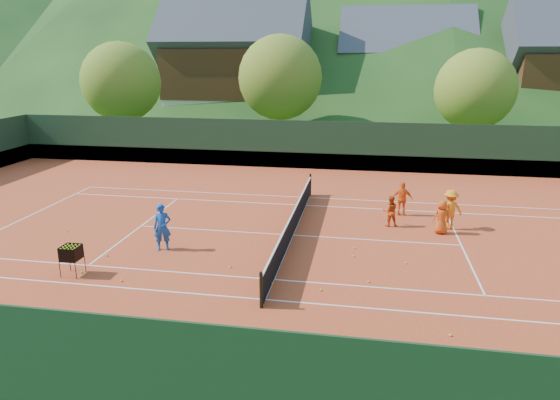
% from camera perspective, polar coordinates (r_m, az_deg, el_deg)
% --- Properties ---
extents(ground, '(400.00, 400.00, 0.00)m').
position_cam_1_polar(ground, '(19.81, 1.46, -4.09)').
color(ground, '#274B17').
rests_on(ground, ground).
extents(clay_court, '(40.00, 24.00, 0.02)m').
position_cam_1_polar(clay_court, '(19.81, 1.46, -4.07)').
color(clay_court, '#B33C1D').
rests_on(clay_court, ground).
extents(coach, '(0.74, 0.62, 1.74)m').
position_cam_1_polar(coach, '(18.58, -13.31, -3.04)').
color(coach, '#194AA8').
rests_on(coach, clay_court).
extents(student_a, '(0.72, 0.60, 1.30)m').
position_cam_1_polar(student_a, '(21.14, 12.48, -1.23)').
color(student_a, '#D04612').
rests_on(student_a, clay_court).
extents(student_b, '(0.89, 0.39, 1.51)m').
position_cam_1_polar(student_b, '(22.65, 13.80, 0.12)').
color(student_b, orange).
rests_on(student_b, clay_court).
extents(student_c, '(0.76, 0.58, 1.38)m').
position_cam_1_polar(student_c, '(20.78, 17.99, -1.86)').
color(student_c, '#D34912').
rests_on(student_c, clay_court).
extents(student_d, '(1.20, 0.92, 1.64)m').
position_cam_1_polar(student_d, '(21.43, 18.87, -1.02)').
color(student_d, orange).
rests_on(student_d, clay_court).
extents(tennis_ball_0, '(0.07, 0.07, 0.07)m').
position_cam_1_polar(tennis_ball_0, '(16.08, 10.09, -9.18)').
color(tennis_ball_0, '#CFE926').
rests_on(tennis_ball_0, clay_court).
extents(tennis_ball_1, '(0.07, 0.07, 0.07)m').
position_cam_1_polar(tennis_ball_1, '(13.82, 18.88, -14.40)').
color(tennis_ball_1, '#CFE926').
rests_on(tennis_ball_1, clay_court).
extents(tennis_ball_2, '(0.07, 0.07, 0.07)m').
position_cam_1_polar(tennis_ball_2, '(15.38, 4.69, -10.20)').
color(tennis_ball_2, '#CFE926').
rests_on(tennis_ball_2, clay_court).
extents(tennis_ball_3, '(0.07, 0.07, 0.07)m').
position_cam_1_polar(tennis_ball_3, '(13.82, -20.98, -14.61)').
color(tennis_ball_3, '#CFE926').
rests_on(tennis_ball_3, clay_court).
extents(tennis_ball_5, '(0.07, 0.07, 0.07)m').
position_cam_1_polar(tennis_ball_5, '(13.17, -1.36, -15.04)').
color(tennis_ball_5, '#CFE926').
rests_on(tennis_ball_5, clay_court).
extents(tennis_ball_6, '(0.07, 0.07, 0.07)m').
position_cam_1_polar(tennis_ball_6, '(18.81, -19.16, -6.01)').
color(tennis_ball_6, '#CFE926').
rests_on(tennis_ball_6, clay_court).
extents(tennis_ball_7, '(0.07, 0.07, 0.07)m').
position_cam_1_polar(tennis_ball_7, '(15.72, -0.90, -9.53)').
color(tennis_ball_7, '#CFE926').
rests_on(tennis_ball_7, clay_court).
extents(tennis_ball_8, '(0.07, 0.07, 0.07)m').
position_cam_1_polar(tennis_ball_8, '(18.65, 8.50, -5.43)').
color(tennis_ball_8, '#CFE926').
rests_on(tennis_ball_8, clay_court).
extents(tennis_ball_9, '(0.07, 0.07, 0.07)m').
position_cam_1_polar(tennis_ball_9, '(17.72, -21.70, -7.67)').
color(tennis_ball_9, '#CFE926').
rests_on(tennis_ball_9, clay_court).
extents(tennis_ball_10, '(0.07, 0.07, 0.07)m').
position_cam_1_polar(tennis_ball_10, '(16.67, -17.68, -8.78)').
color(tennis_ball_10, '#CFE926').
rests_on(tennis_ball_10, clay_court).
extents(tennis_ball_11, '(0.07, 0.07, 0.07)m').
position_cam_1_polar(tennis_ball_11, '(21.88, -23.17, -3.30)').
color(tennis_ball_11, '#CFE926').
rests_on(tennis_ball_11, clay_court).
extents(tennis_ball_12, '(0.07, 0.07, 0.07)m').
position_cam_1_polar(tennis_ball_12, '(17.70, 14.20, -6.99)').
color(tennis_ball_12, '#CFE926').
rests_on(tennis_ball_12, clay_court).
extents(tennis_ball_13, '(0.07, 0.07, 0.07)m').
position_cam_1_polar(tennis_ball_13, '(12.20, -2.35, -17.89)').
color(tennis_ball_13, '#CFE926').
rests_on(tennis_ball_13, clay_court).
extents(tennis_ball_14, '(0.07, 0.07, 0.07)m').
position_cam_1_polar(tennis_ball_14, '(11.51, 5.60, -20.31)').
color(tennis_ball_14, '#CFE926').
rests_on(tennis_ball_14, clay_court).
extents(tennis_ball_15, '(0.07, 0.07, 0.07)m').
position_cam_1_polar(tennis_ball_15, '(17.91, 8.41, -6.37)').
color(tennis_ball_15, '#CFE926').
rests_on(tennis_ball_15, clay_court).
extents(tennis_ball_16, '(0.07, 0.07, 0.07)m').
position_cam_1_polar(tennis_ball_16, '(16.96, -5.70, -7.60)').
color(tennis_ball_16, '#CFE926').
rests_on(tennis_ball_16, clay_court).
extents(tennis_ball_17, '(0.07, 0.07, 0.07)m').
position_cam_1_polar(tennis_ball_17, '(13.47, -14.08, -14.81)').
color(tennis_ball_17, '#CFE926').
rests_on(tennis_ball_17, clay_court).
extents(court_lines, '(23.83, 11.03, 0.00)m').
position_cam_1_polar(court_lines, '(19.80, 1.46, -4.03)').
color(court_lines, silver).
rests_on(court_lines, clay_court).
extents(tennis_net, '(0.10, 12.07, 1.10)m').
position_cam_1_polar(tennis_net, '(19.64, 1.47, -2.67)').
color(tennis_net, black).
rests_on(tennis_net, clay_court).
extents(perimeter_fence, '(40.40, 24.24, 3.00)m').
position_cam_1_polar(perimeter_fence, '(19.41, 1.49, -0.58)').
color(perimeter_fence, black).
rests_on(perimeter_fence, clay_court).
extents(ball_hopper, '(0.57, 0.57, 1.00)m').
position_cam_1_polar(ball_hopper, '(17.43, -22.77, -5.66)').
color(ball_hopper, black).
rests_on(ball_hopper, clay_court).
extents(chalet_left, '(13.80, 9.93, 12.92)m').
position_cam_1_polar(chalet_left, '(50.03, -4.96, 14.82)').
color(chalet_left, beige).
rests_on(chalet_left, ground).
extents(chalet_mid, '(12.65, 8.82, 11.45)m').
position_cam_1_polar(chalet_mid, '(52.51, 13.92, 13.77)').
color(chalet_mid, beige).
rests_on(chalet_mid, ground).
extents(tree_a, '(6.00, 6.00, 7.88)m').
position_cam_1_polar(tree_a, '(40.95, -17.72, 12.72)').
color(tree_a, '#41291A').
rests_on(tree_a, ground).
extents(tree_b, '(6.40, 6.40, 8.40)m').
position_cam_1_polar(tree_b, '(38.99, 0.01, 13.81)').
color(tree_b, '#432C1A').
rests_on(tree_b, ground).
extents(tree_c, '(5.60, 5.60, 7.35)m').
position_cam_1_polar(tree_c, '(38.15, 21.39, 11.68)').
color(tree_c, '#3E2A19').
rests_on(tree_c, ground).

